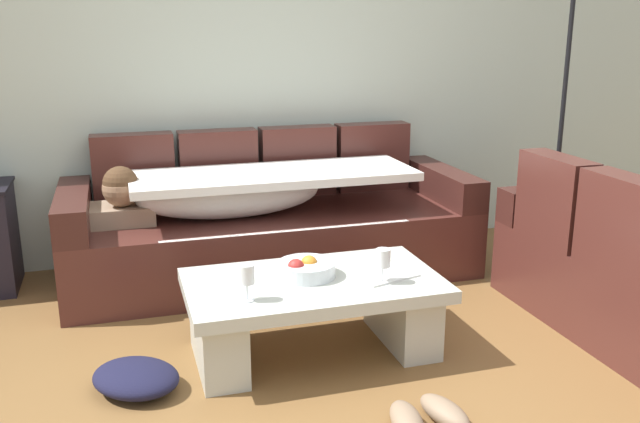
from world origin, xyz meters
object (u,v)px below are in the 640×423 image
(wine_glass_near_right, at_px, (383,259))
(crumpled_garment, at_px, (136,378))
(wine_glass_near_left, at_px, (247,276))
(open_magazine, at_px, (384,274))
(couch_along_wall, at_px, (265,224))
(fruit_bowl, at_px, (306,269))
(pair_of_shoes, at_px, (426,416))
(coffee_table, at_px, (313,307))
(floor_lamp, at_px, (562,91))

(wine_glass_near_right, height_order, crumpled_garment, wine_glass_near_right)
(wine_glass_near_left, distance_m, open_magazine, 0.70)
(wine_glass_near_left, bearing_deg, couch_along_wall, 74.53)
(fruit_bowl, relative_size, wine_glass_near_left, 1.69)
(pair_of_shoes, bearing_deg, coffee_table, 108.68)
(couch_along_wall, xyz_separation_m, wine_glass_near_left, (-0.36, -1.29, 0.17))
(couch_along_wall, bearing_deg, wine_glass_near_left, -105.47)
(floor_lamp, bearing_deg, pair_of_shoes, -135.33)
(wine_glass_near_right, relative_size, floor_lamp, 0.09)
(open_magazine, bearing_deg, coffee_table, 156.17)
(pair_of_shoes, bearing_deg, couch_along_wall, 97.25)
(coffee_table, relative_size, wine_glass_near_left, 7.23)
(couch_along_wall, relative_size, fruit_bowl, 8.93)
(couch_along_wall, height_order, floor_lamp, floor_lamp)
(couch_along_wall, height_order, open_magazine, couch_along_wall)
(wine_glass_near_right, relative_size, pair_of_shoes, 0.49)
(couch_along_wall, distance_m, floor_lamp, 2.15)
(open_magazine, bearing_deg, wine_glass_near_right, -131.90)
(crumpled_garment, bearing_deg, floor_lamp, 21.48)
(fruit_bowl, relative_size, open_magazine, 1.00)
(coffee_table, relative_size, pair_of_shoes, 3.55)
(wine_glass_near_right, bearing_deg, coffee_table, 154.77)
(open_magazine, height_order, crumpled_garment, open_magazine)
(open_magazine, height_order, floor_lamp, floor_lamp)
(coffee_table, xyz_separation_m, floor_lamp, (2.01, 1.00, 0.88))
(couch_along_wall, xyz_separation_m, coffee_table, (-0.01, -1.13, -0.09))
(coffee_table, xyz_separation_m, wine_glass_near_left, (-0.35, -0.16, 0.26))
(fruit_bowl, xyz_separation_m, open_magazine, (0.36, -0.10, -0.03))
(open_magazine, height_order, pair_of_shoes, open_magazine)
(wine_glass_near_left, height_order, open_magazine, wine_glass_near_left)
(fruit_bowl, distance_m, pair_of_shoes, 0.91)
(couch_along_wall, relative_size, pair_of_shoes, 7.39)
(wine_glass_near_left, height_order, floor_lamp, floor_lamp)
(open_magazine, bearing_deg, floor_lamp, 16.39)
(fruit_bowl, xyz_separation_m, pair_of_shoes, (0.27, -0.78, -0.37))
(couch_along_wall, relative_size, crumpled_garment, 6.25)
(couch_along_wall, relative_size, wine_glass_near_right, 15.07)
(floor_lamp, bearing_deg, wine_glass_near_left, -153.64)
(wine_glass_near_right, height_order, floor_lamp, floor_lamp)
(couch_along_wall, bearing_deg, open_magazine, -74.45)
(open_magazine, bearing_deg, couch_along_wall, 89.75)
(couch_along_wall, height_order, wine_glass_near_right, couch_along_wall)
(wine_glass_near_right, distance_m, floor_lamp, 2.15)
(coffee_table, distance_m, floor_lamp, 2.41)
(wine_glass_near_right, distance_m, open_magazine, 0.15)
(couch_along_wall, xyz_separation_m, crumpled_garment, (-0.85, -1.25, -0.27))
(open_magazine, distance_m, floor_lamp, 2.10)
(coffee_table, relative_size, wine_glass_near_right, 7.23)
(open_magazine, xyz_separation_m, pair_of_shoes, (-0.09, -0.69, -0.34))
(wine_glass_near_right, bearing_deg, couch_along_wall, 102.58)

